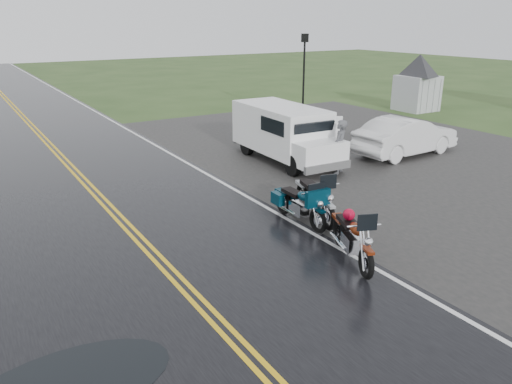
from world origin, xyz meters
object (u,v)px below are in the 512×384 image
(van_white, at_px, (294,147))
(lamp_post_far_right, at_px, (304,77))
(visitor_center, at_px, (419,69))
(sedan_white, at_px, (406,137))
(motorcycle_red, at_px, (367,251))
(person_at_van, at_px, (339,148))
(motorcycle_silver, at_px, (329,206))
(motorcycle_teal, at_px, (318,211))

(van_white, height_order, lamp_post_far_right, lamp_post_far_right)
(visitor_center, bearing_deg, sedan_white, -140.66)
(motorcycle_red, distance_m, van_white, 7.25)
(sedan_white, height_order, lamp_post_far_right, lamp_post_far_right)
(person_at_van, bearing_deg, visitor_center, 179.33)
(motorcycle_red, relative_size, motorcycle_silver, 0.96)
(visitor_center, distance_m, sedan_white, 10.96)
(motorcycle_red, xyz_separation_m, lamp_post_far_right, (9.36, 14.67, 1.55))
(van_white, relative_size, lamp_post_far_right, 1.20)
(motorcycle_red, xyz_separation_m, sedan_white, (8.32, 6.59, 0.07))
(motorcycle_silver, relative_size, lamp_post_far_right, 0.53)
(visitor_center, bearing_deg, van_white, -153.58)
(motorcycle_red, height_order, lamp_post_far_right, lamp_post_far_right)
(visitor_center, height_order, person_at_van, visitor_center)
(visitor_center, height_order, van_white, visitor_center)
(motorcycle_teal, bearing_deg, motorcycle_red, -102.68)
(motorcycle_teal, relative_size, motorcycle_silver, 0.91)
(motorcycle_teal, xyz_separation_m, lamp_post_far_right, (8.76, 12.35, 1.59))
(lamp_post_far_right, bearing_deg, motorcycle_teal, -125.36)
(person_at_van, bearing_deg, motorcycle_silver, 14.67)
(motorcycle_red, xyz_separation_m, van_white, (2.94, 6.62, 0.37))
(visitor_center, xyz_separation_m, motorcycle_silver, (-15.77, -11.13, -1.70))
(motorcycle_teal, bearing_deg, sedan_white, 30.75)
(visitor_center, distance_m, lamp_post_far_right, 7.44)
(sedan_white, bearing_deg, visitor_center, -53.45)
(motorcycle_teal, height_order, person_at_van, person_at_van)
(van_white, bearing_deg, motorcycle_red, -111.94)
(van_white, height_order, person_at_van, van_white)
(motorcycle_teal, relative_size, person_at_van, 1.16)
(visitor_center, xyz_separation_m, motorcycle_red, (-16.70, -13.46, -1.73))
(motorcycle_teal, height_order, motorcycle_silver, motorcycle_silver)
(motorcycle_silver, relative_size, person_at_van, 1.28)
(person_at_van, bearing_deg, motorcycle_red, 21.73)
(sedan_white, bearing_deg, person_at_van, 95.21)
(visitor_center, distance_m, person_at_van, 14.39)
(visitor_center, bearing_deg, lamp_post_far_right, 170.64)
(visitor_center, bearing_deg, motorcycle_red, -141.13)
(motorcycle_silver, height_order, person_at_van, person_at_van)
(motorcycle_red, xyz_separation_m, person_at_van, (4.46, 6.05, 0.25))
(motorcycle_red, height_order, sedan_white, sedan_white)
(van_white, bearing_deg, person_at_van, -18.57)
(sedan_white, bearing_deg, van_white, 86.90)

